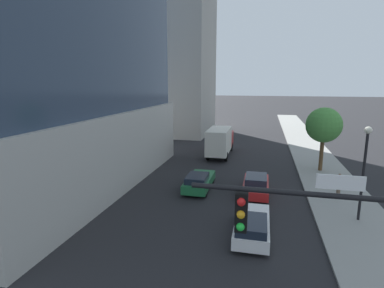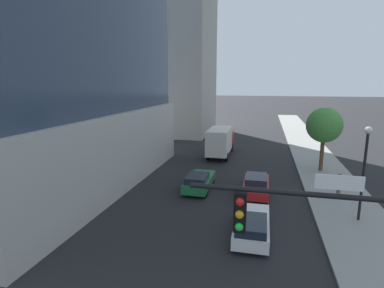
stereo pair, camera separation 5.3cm
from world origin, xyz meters
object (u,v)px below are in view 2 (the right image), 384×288
(traffic_light_pole, at_px, (338,248))
(pedestrian_blue_shirt, at_px, (339,184))
(construction_building, at_px, (172,23))
(car_red, at_px, (256,185))
(car_white, at_px, (252,225))
(street_lamp, at_px, (365,160))
(car_green, at_px, (199,181))
(street_tree, at_px, (324,125))
(box_truck, at_px, (220,141))

(traffic_light_pole, bearing_deg, pedestrian_blue_shirt, 76.98)
(construction_building, height_order, car_red, construction_building)
(construction_building, bearing_deg, car_white, -66.26)
(street_lamp, height_order, car_red, street_lamp)
(construction_building, height_order, car_green, construction_building)
(street_tree, relative_size, car_red, 1.27)
(construction_building, distance_m, pedestrian_blue_shirt, 37.70)
(car_green, bearing_deg, car_white, -56.86)
(street_tree, distance_m, pedestrian_blue_shirt, 7.68)
(street_lamp, bearing_deg, box_truck, 125.46)
(street_lamp, distance_m, car_green, 11.80)
(car_white, relative_size, pedestrian_blue_shirt, 2.81)
(street_lamp, xyz_separation_m, box_truck, (-10.82, 15.19, -2.12))
(traffic_light_pole, xyz_separation_m, street_lamp, (4.01, 11.95, -0.50))
(construction_building, xyz_separation_m, pedestrian_blue_shirt, (21.01, -26.36, -16.89))
(street_tree, distance_m, box_truck, 11.49)
(car_green, bearing_deg, traffic_light_pole, -66.12)
(traffic_light_pole, bearing_deg, street_tree, 81.19)
(traffic_light_pole, distance_m, street_tree, 23.25)
(street_tree, bearing_deg, car_white, -112.12)
(street_tree, xyz_separation_m, car_red, (-5.88, -7.50, -3.81))
(car_red, bearing_deg, construction_building, 118.95)
(car_white, relative_size, box_truck, 0.62)
(traffic_light_pole, xyz_separation_m, box_truck, (-6.80, 27.14, -2.62))
(construction_building, height_order, car_white, construction_building)
(street_lamp, relative_size, car_white, 1.22)
(car_white, relative_size, car_green, 0.99)
(street_lamp, bearing_deg, car_red, 150.95)
(street_lamp, relative_size, car_red, 1.22)
(construction_building, xyz_separation_m, car_red, (14.96, -27.04, -17.19))
(car_green, bearing_deg, car_red, 1.32)
(traffic_light_pole, relative_size, car_white, 1.35)
(construction_building, height_order, pedestrian_blue_shirt, construction_building)
(car_green, relative_size, pedestrian_blue_shirt, 2.83)
(construction_building, height_order, street_lamp, construction_building)
(box_truck, bearing_deg, street_tree, -21.89)
(street_tree, relative_size, car_white, 1.27)
(box_truck, bearing_deg, car_red, -68.98)
(traffic_light_pole, bearing_deg, construction_building, 112.12)
(construction_building, xyz_separation_m, traffic_light_pole, (17.28, -42.51, -13.44))
(car_green, xyz_separation_m, box_truck, (0.00, 11.77, 1.13))
(street_lamp, xyz_separation_m, car_white, (-6.33, -3.45, -3.26))
(street_lamp, xyz_separation_m, street_tree, (-0.45, 11.02, 0.57))
(street_lamp, bearing_deg, car_white, -151.39)
(traffic_light_pole, height_order, street_lamp, traffic_light_pole)
(traffic_light_pole, xyz_separation_m, car_white, (-2.32, 8.50, -3.76))
(car_white, height_order, car_red, car_red)
(traffic_light_pole, bearing_deg, car_white, 105.27)
(car_green, bearing_deg, pedestrian_blue_shirt, 4.25)
(traffic_light_pole, distance_m, box_truck, 28.10)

